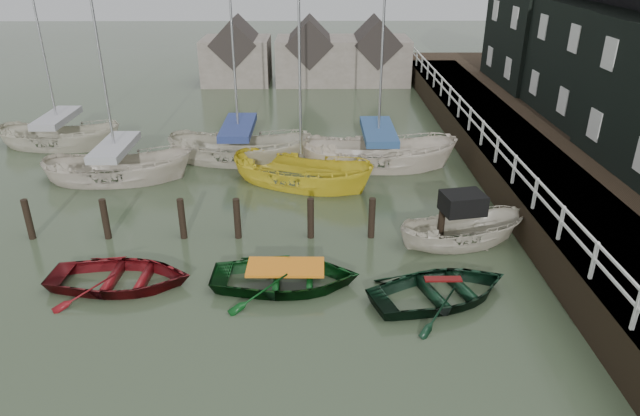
{
  "coord_description": "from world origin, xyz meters",
  "views": [
    {
      "loc": [
        1.36,
        -13.71,
        8.9
      ],
      "look_at": [
        1.5,
        2.29,
        1.4
      ],
      "focal_mm": 32.0,
      "sensor_mm": 36.0,
      "label": 1
    }
  ],
  "objects_px": {
    "motorboat": "(460,241)",
    "sailboat_b": "(240,159)",
    "sailboat_a": "(120,178)",
    "rowboat_dkgreen": "(441,299)",
    "sailboat_d": "(377,164)",
    "rowboat_green": "(286,286)",
    "sailboat_c": "(301,183)",
    "sailboat_e": "(62,145)",
    "rowboat_red": "(122,285)"
  },
  "relations": [
    {
      "from": "rowboat_green",
      "to": "sailboat_e",
      "type": "height_order",
      "value": "sailboat_e"
    },
    {
      "from": "rowboat_green",
      "to": "sailboat_a",
      "type": "relative_size",
      "value": 0.41
    },
    {
      "from": "sailboat_b",
      "to": "sailboat_d",
      "type": "xyz_separation_m",
      "value": [
        6.09,
        -0.75,
        -0.0
      ]
    },
    {
      "from": "rowboat_red",
      "to": "sailboat_a",
      "type": "bearing_deg",
      "value": 19.58
    },
    {
      "from": "motorboat",
      "to": "sailboat_c",
      "type": "height_order",
      "value": "sailboat_c"
    },
    {
      "from": "sailboat_b",
      "to": "sailboat_e",
      "type": "height_order",
      "value": "sailboat_b"
    },
    {
      "from": "rowboat_red",
      "to": "sailboat_a",
      "type": "xyz_separation_m",
      "value": [
        -2.53,
        8.02,
        0.06
      ]
    },
    {
      "from": "sailboat_a",
      "to": "sailboat_b",
      "type": "distance_m",
      "value": 5.22
    },
    {
      "from": "rowboat_red",
      "to": "motorboat",
      "type": "relative_size",
      "value": 0.91
    },
    {
      "from": "rowboat_red",
      "to": "sailboat_a",
      "type": "height_order",
      "value": "sailboat_a"
    },
    {
      "from": "rowboat_green",
      "to": "sailboat_d",
      "type": "relative_size",
      "value": 0.37
    },
    {
      "from": "rowboat_green",
      "to": "sailboat_b",
      "type": "relative_size",
      "value": 0.33
    },
    {
      "from": "sailboat_c",
      "to": "sailboat_d",
      "type": "bearing_deg",
      "value": -33.9
    },
    {
      "from": "sailboat_e",
      "to": "sailboat_b",
      "type": "bearing_deg",
      "value": -96.68
    },
    {
      "from": "rowboat_green",
      "to": "sailboat_e",
      "type": "distance_m",
      "value": 16.72
    },
    {
      "from": "rowboat_dkgreen",
      "to": "rowboat_red",
      "type": "bearing_deg",
      "value": 66.25
    },
    {
      "from": "rowboat_red",
      "to": "rowboat_dkgreen",
      "type": "distance_m",
      "value": 9.02
    },
    {
      "from": "rowboat_green",
      "to": "sailboat_d",
      "type": "distance_m",
      "value": 10.24
    },
    {
      "from": "sailboat_e",
      "to": "rowboat_dkgreen",
      "type": "bearing_deg",
      "value": -123.85
    },
    {
      "from": "rowboat_red",
      "to": "rowboat_green",
      "type": "distance_m",
      "value": 4.7
    },
    {
      "from": "sailboat_d",
      "to": "sailboat_e",
      "type": "xyz_separation_m",
      "value": [
        -14.85,
        2.73,
        0.0
      ]
    },
    {
      "from": "rowboat_dkgreen",
      "to": "motorboat",
      "type": "height_order",
      "value": "motorboat"
    },
    {
      "from": "sailboat_e",
      "to": "sailboat_d",
      "type": "bearing_deg",
      "value": -94.35
    },
    {
      "from": "sailboat_a",
      "to": "sailboat_d",
      "type": "xyz_separation_m",
      "value": [
        10.79,
        1.52,
        -0.0
      ]
    },
    {
      "from": "rowboat_green",
      "to": "rowboat_dkgreen",
      "type": "relative_size",
      "value": 1.03
    },
    {
      "from": "rowboat_red",
      "to": "sailboat_a",
      "type": "distance_m",
      "value": 8.41
    },
    {
      "from": "motorboat",
      "to": "sailboat_b",
      "type": "distance_m",
      "value": 11.28
    },
    {
      "from": "rowboat_green",
      "to": "sailboat_d",
      "type": "height_order",
      "value": "sailboat_d"
    },
    {
      "from": "sailboat_c",
      "to": "sailboat_e",
      "type": "xyz_separation_m",
      "value": [
        -11.57,
        4.77,
        0.05
      ]
    },
    {
      "from": "rowboat_dkgreen",
      "to": "sailboat_d",
      "type": "height_order",
      "value": "sailboat_d"
    },
    {
      "from": "sailboat_a",
      "to": "rowboat_green",
      "type": "bearing_deg",
      "value": -141.8
    },
    {
      "from": "sailboat_d",
      "to": "rowboat_red",
      "type": "bearing_deg",
      "value": 144.52
    },
    {
      "from": "sailboat_c",
      "to": "sailboat_b",
      "type": "bearing_deg",
      "value": 69.47
    },
    {
      "from": "sailboat_d",
      "to": "sailboat_a",
      "type": "bearing_deg",
      "value": 103.41
    },
    {
      "from": "motorboat",
      "to": "sailboat_b",
      "type": "bearing_deg",
      "value": 34.52
    },
    {
      "from": "rowboat_green",
      "to": "sailboat_c",
      "type": "height_order",
      "value": "sailboat_c"
    },
    {
      "from": "rowboat_green",
      "to": "sailboat_c",
      "type": "bearing_deg",
      "value": -1.24
    },
    {
      "from": "sailboat_a",
      "to": "rowboat_dkgreen",
      "type": "bearing_deg",
      "value": -130.95
    },
    {
      "from": "rowboat_dkgreen",
      "to": "sailboat_b",
      "type": "distance_m",
      "value": 12.98
    },
    {
      "from": "rowboat_dkgreen",
      "to": "sailboat_c",
      "type": "distance_m",
      "value": 9.18
    },
    {
      "from": "rowboat_green",
      "to": "sailboat_c",
      "type": "relative_size",
      "value": 0.37
    },
    {
      "from": "sailboat_d",
      "to": "motorboat",
      "type": "bearing_deg",
      "value": -159.02
    },
    {
      "from": "rowboat_green",
      "to": "sailboat_c",
      "type": "xyz_separation_m",
      "value": [
        0.28,
        7.56,
        0.02
      ]
    },
    {
      "from": "rowboat_red",
      "to": "sailboat_b",
      "type": "height_order",
      "value": "sailboat_b"
    },
    {
      "from": "rowboat_dkgreen",
      "to": "rowboat_green",
      "type": "bearing_deg",
      "value": 61.82
    },
    {
      "from": "sailboat_d",
      "to": "sailboat_b",
      "type": "bearing_deg",
      "value": 88.4
    },
    {
      "from": "rowboat_dkgreen",
      "to": "sailboat_a",
      "type": "distance_m",
      "value": 14.49
    },
    {
      "from": "rowboat_red",
      "to": "motorboat",
      "type": "xyz_separation_m",
      "value": [
        10.25,
        2.42,
        0.1
      ]
    },
    {
      "from": "rowboat_dkgreen",
      "to": "sailboat_e",
      "type": "xyz_separation_m",
      "value": [
        -15.58,
        13.03,
        0.06
      ]
    },
    {
      "from": "motorboat",
      "to": "sailboat_a",
      "type": "relative_size",
      "value": 0.43
    }
  ]
}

